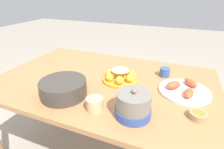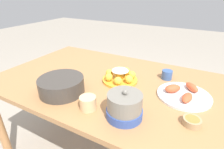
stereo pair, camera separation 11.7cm
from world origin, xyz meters
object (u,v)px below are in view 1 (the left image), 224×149
object	(u,v)px
dining_table	(104,90)
sauce_bowl	(198,115)
seafood_platter	(184,90)
cake_plate	(120,76)
serving_bowl	(63,88)
cup_far	(95,104)
warming_pot	(133,105)
cup_near	(165,72)

from	to	relation	value
dining_table	sauce_bowl	bearing A→B (deg)	160.97
sauce_bowl	seafood_platter	world-z (taller)	seafood_platter
cake_plate	dining_table	bearing A→B (deg)	13.24
serving_bowl	sauce_bowl	bearing A→B (deg)	-174.43
sauce_bowl	cup_far	distance (m)	0.50
dining_table	warming_pot	distance (m)	0.44
sauce_bowl	warming_pot	world-z (taller)	warming_pot
cake_plate	cup_far	size ratio (longest dim) A/B	2.74
sauce_bowl	cup_far	xyz separation A→B (m)	(0.48, 0.13, 0.02)
cup_near	serving_bowl	bearing A→B (deg)	43.09
cup_far	warming_pot	bearing A→B (deg)	-170.71
dining_table	sauce_bowl	distance (m)	0.62
sauce_bowl	dining_table	bearing A→B (deg)	-19.03
serving_bowl	dining_table	bearing A→B (deg)	-115.98
cake_plate	serving_bowl	distance (m)	0.38
sauce_bowl	seafood_platter	xyz separation A→B (m)	(0.07, -0.23, -0.00)
cup_far	serving_bowl	bearing A→B (deg)	-13.95
serving_bowl	sauce_bowl	world-z (taller)	serving_bowl
cake_plate	warming_pot	xyz separation A→B (m)	(-0.18, 0.32, 0.03)
cup_far	warming_pot	distance (m)	0.19
serving_bowl	seafood_platter	bearing A→B (deg)	-155.14
cup_near	cup_far	distance (m)	0.60
cup_far	warming_pot	size ratio (longest dim) A/B	0.49
cake_plate	warming_pot	bearing A→B (deg)	119.29
cup_far	seafood_platter	bearing A→B (deg)	-139.31
seafood_platter	cup_near	distance (m)	0.22
serving_bowl	seafood_platter	world-z (taller)	serving_bowl
cake_plate	sauce_bowl	bearing A→B (deg)	154.48
seafood_platter	warming_pot	world-z (taller)	warming_pot
seafood_platter	cup_near	world-z (taller)	cup_near
sauce_bowl	cup_near	world-z (taller)	cup_near
seafood_platter	cup_far	world-z (taller)	cup_far
sauce_bowl	warming_pot	size ratio (longest dim) A/B	0.46
dining_table	serving_bowl	xyz separation A→B (m)	(0.13, 0.27, 0.14)
warming_pot	cup_far	bearing A→B (deg)	9.29
seafood_platter	cup_near	size ratio (longest dim) A/B	4.26
cake_plate	serving_bowl	xyz separation A→B (m)	(0.24, 0.29, 0.02)
cup_far	cup_near	bearing A→B (deg)	-117.57
seafood_platter	serving_bowl	bearing A→B (deg)	24.86
cake_plate	sauce_bowl	xyz separation A→B (m)	(-0.47, 0.22, -0.01)
warming_pot	serving_bowl	bearing A→B (deg)	-3.56
serving_bowl	warming_pot	size ratio (longest dim) A/B	1.50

